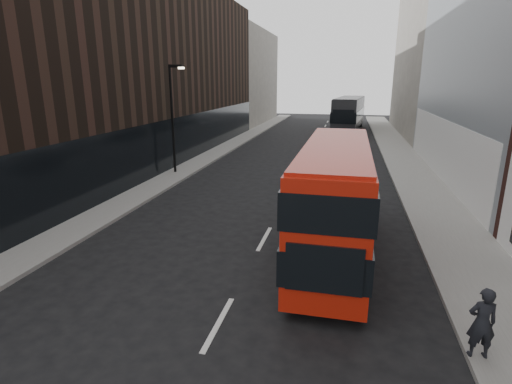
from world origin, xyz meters
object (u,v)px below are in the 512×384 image
Objects in this scene: grey_bus at (349,112)px; car_a at (303,173)px; street_lamp at (173,112)px; red_bus at (334,194)px; car_c at (342,139)px; pedestrian at (482,323)px; car_b at (349,157)px.

grey_bus reaches higher than car_a.
street_lamp is 0.69× the size of red_bus.
street_lamp is 1.72× the size of car_a.
red_bus is 25.03m from car_c.
grey_bus is at bearing -92.24° from pedestrian.
street_lamp reaches higher than red_bus.
grey_bus is 22.68m from car_b.
street_lamp is at bearing 136.04° from red_bus.
pedestrian is at bearing -88.15° from car_b.
grey_bus is at bearing 84.72° from car_a.
red_bus is 0.78× the size of grey_bus.
grey_bus reaches higher than red_bus.
grey_bus is (0.39, 39.00, -0.07)m from red_bus.
street_lamp reaches higher than pedestrian.
car_c reaches higher than car_b.
pedestrian reaches higher than car_a.
car_a is at bearing -89.35° from grey_bus.
grey_bus is 3.41× the size of car_b.
pedestrian is (3.50, -5.39, -1.24)m from red_bus.
red_bus is 39.00m from grey_bus.
car_b is at bearing 26.34° from street_lamp.
car_a is 0.77× the size of car_c.
grey_bus is at bearing 83.61° from car_c.
red_bus is (10.92, -10.69, -1.93)m from street_lamp.
car_c is (-0.72, 8.62, 0.14)m from car_b.
car_b is (0.56, 16.37, -1.63)m from red_bus.
car_a is at bearing -118.87° from car_b.
street_lamp is 30.55m from grey_bus.
street_lamp is 9.43m from car_a.
street_lamp is 21.83m from pedestrian.
pedestrian is at bearing -80.26° from grey_bus.
red_bus is at bearing -44.39° from street_lamp.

